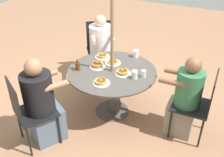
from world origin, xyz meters
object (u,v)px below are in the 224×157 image
at_px(patio_chair_south, 28,110).
at_px(pancake_plate_b, 113,62).
at_px(diner_east, 101,51).
at_px(pancake_plate_c, 102,56).
at_px(patio_table, 112,78).
at_px(pancake_plate_d, 123,72).
at_px(diner_south, 42,105).
at_px(patio_chair_north, 200,102).
at_px(patio_chair_east, 100,45).
at_px(drinking_glass_a, 135,75).
at_px(drinking_glass_b, 144,74).
at_px(syrup_bottle, 78,66).
at_px(diner_north, 185,100).
at_px(coffee_cup, 136,54).
at_px(pancake_plate_a, 101,82).
at_px(pancake_plate_e, 97,65).

xyz_separation_m(patio_chair_south, pancake_plate_b, (-1.24, 0.55, 0.17)).
bearing_deg(diner_east, pancake_plate_c, 83.55).
bearing_deg(patio_table, pancake_plate_d, 84.08).
distance_m(diner_south, pancake_plate_c, 1.22).
bearing_deg(patio_chair_north, patio_chair_east, 62.93).
distance_m(drinking_glass_a, drinking_glass_b, 0.12).
relative_size(pancake_plate_b, drinking_glass_b, 2.21).
bearing_deg(pancake_plate_d, patio_chair_south, -38.13).
distance_m(pancake_plate_c, syrup_bottle, 0.50).
height_order(diner_north, diner_south, diner_south).
xyz_separation_m(diner_north, patio_chair_south, (1.05, -1.66, 0.03)).
distance_m(patio_chair_east, drinking_glass_b, 1.52).
bearing_deg(diner_north, pancake_plate_b, 79.94).
distance_m(coffee_cup, drinking_glass_a, 0.62).
distance_m(patio_chair_east, diner_south, 1.87).
relative_size(diner_north, diner_south, 0.96).
height_order(patio_table, pancake_plate_b, pancake_plate_b).
distance_m(patio_chair_south, pancake_plate_a, 0.96).
xyz_separation_m(patio_table, pancake_plate_e, (0.00, -0.23, 0.14)).
xyz_separation_m(pancake_plate_a, pancake_plate_e, (-0.36, -0.25, 0.01)).
distance_m(diner_south, pancake_plate_a, 0.79).
height_order(pancake_plate_a, pancake_plate_b, pancake_plate_a).
bearing_deg(patio_chair_north, pancake_plate_d, 91.03).
relative_size(patio_chair_south, pancake_plate_d, 4.28).
distance_m(patio_chair_north, diner_north, 0.19).
bearing_deg(drinking_glass_b, pancake_plate_b, -107.55).
bearing_deg(patio_chair_south, pancake_plate_d, 83.11).
xyz_separation_m(patio_table, pancake_plate_a, (0.36, 0.02, 0.13)).
bearing_deg(patio_chair_south, drinking_glass_a, 76.26).
relative_size(diner_north, pancake_plate_e, 5.09).
height_order(patio_chair_east, coffee_cup, patio_chair_east).
distance_m(diner_east, drinking_glass_b, 1.35).
bearing_deg(coffee_cup, diner_north, 59.45).
bearing_deg(pancake_plate_e, diner_north, 90.33).
bearing_deg(pancake_plate_c, patio_table, 45.40).
height_order(pancake_plate_b, syrup_bottle, syrup_bottle).
bearing_deg(coffee_cup, drinking_glass_b, 31.24).
height_order(patio_table, drinking_glass_a, drinking_glass_a).
bearing_deg(diner_south, diner_north, 60.78).
bearing_deg(patio_chair_east, coffee_cup, 116.18).
distance_m(pancake_plate_e, coffee_cup, 0.65).
bearing_deg(patio_chair_south, diner_east, 120.54).
xyz_separation_m(pancake_plate_e, coffee_cup, (-0.53, 0.38, 0.02)).
bearing_deg(diner_south, syrup_bottle, 113.59).
bearing_deg(patio_chair_east, pancake_plate_b, 92.91).
height_order(pancake_plate_d, coffee_cup, coffee_cup).
bearing_deg(syrup_bottle, coffee_cup, 140.41).
xyz_separation_m(diner_south, syrup_bottle, (-0.70, 0.09, 0.23)).
bearing_deg(patio_chair_east, patio_table, 90.00).
height_order(pancake_plate_a, coffee_cup, coffee_cup).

